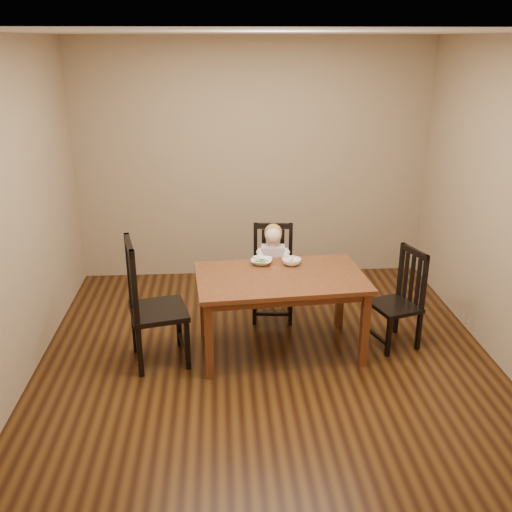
{
  "coord_description": "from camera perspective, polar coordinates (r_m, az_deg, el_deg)",
  "views": [
    {
      "loc": [
        -0.38,
        -4.4,
        2.66
      ],
      "look_at": [
        -0.08,
        0.25,
        0.87
      ],
      "focal_mm": 40.0,
      "sensor_mm": 36.0,
      "label": 1
    }
  ],
  "objects": [
    {
      "name": "dining_table",
      "position": [
        4.99,
        2.47,
        -2.88
      ],
      "size": [
        1.53,
        0.99,
        0.73
      ],
      "rotation": [
        0.0,
        0.0,
        0.08
      ],
      "color": "#431D0F",
      "rests_on": "room"
    },
    {
      "name": "room",
      "position": [
        4.61,
        1.19,
        4.44
      ],
      "size": [
        4.01,
        4.01,
        2.71
      ],
      "color": "#47290F",
      "rests_on": "ground"
    },
    {
      "name": "fork",
      "position": [
        5.17,
        0.15,
        -0.44
      ],
      "size": [
        0.1,
        0.07,
        0.05
      ],
      "rotation": [
        0.0,
        0.0,
        1.0
      ],
      "color": "silver",
      "rests_on": "bowl_peas"
    },
    {
      "name": "bowl_peas",
      "position": [
        5.2,
        0.56,
        -0.55
      ],
      "size": [
        0.23,
        0.23,
        0.05
      ],
      "primitive_type": "imported",
      "rotation": [
        0.0,
        0.0,
        -0.21
      ],
      "color": "white",
      "rests_on": "dining_table"
    },
    {
      "name": "chair_child",
      "position": [
        5.71,
        1.69,
        -1.79
      ],
      "size": [
        0.44,
        0.43,
        0.95
      ],
      "rotation": [
        0.0,
        0.0,
        3.05
      ],
      "color": "black",
      "rests_on": "room"
    },
    {
      "name": "bowl_veg",
      "position": [
        5.19,
        3.57,
        -0.57
      ],
      "size": [
        0.22,
        0.22,
        0.05
      ],
      "primitive_type": "imported",
      "rotation": [
        0.0,
        0.0,
        -0.28
      ],
      "color": "white",
      "rests_on": "dining_table"
    },
    {
      "name": "toddler",
      "position": [
        5.61,
        1.7,
        -0.71
      ],
      "size": [
        0.34,
        0.41,
        0.52
      ],
      "primitive_type": null,
      "rotation": [
        0.0,
        0.0,
        3.05
      ],
      "color": "white",
      "rests_on": "chair_child"
    },
    {
      "name": "chair_left",
      "position": [
        4.93,
        -10.43,
        -4.86
      ],
      "size": [
        0.57,
        0.58,
        1.13
      ],
      "rotation": [
        0.0,
        0.0,
        -1.34
      ],
      "color": "black",
      "rests_on": "room"
    },
    {
      "name": "chair_right",
      "position": [
        5.34,
        14.14,
        -4.29
      ],
      "size": [
        0.48,
        0.49,
        0.92
      ],
      "rotation": [
        0.0,
        0.0,
        1.89
      ],
      "color": "black",
      "rests_on": "room"
    }
  ]
}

